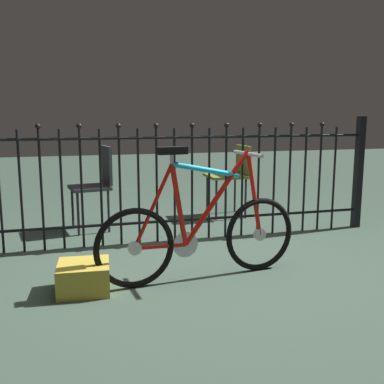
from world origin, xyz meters
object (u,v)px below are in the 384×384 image
Objects in this scene: display_crate at (84,277)px; bicycle at (200,232)px; chair_olive at (233,172)px; chair_charcoal at (97,180)px.

bicycle is at bearing 1.41° from display_crate.
chair_charcoal is (-1.53, -0.25, 0.00)m from chair_olive.
chair_charcoal is 2.54× the size of display_crate.
bicycle is at bearing -116.64° from chair_olive.
chair_olive is 1.55m from chair_charcoal.
chair_charcoal reaches higher than chair_olive.
chair_olive is 0.96× the size of chair_charcoal.
chair_olive reaches higher than display_crate.
chair_olive is at bearing 63.36° from bicycle.
chair_charcoal is (-0.61, 1.58, 0.17)m from bicycle.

